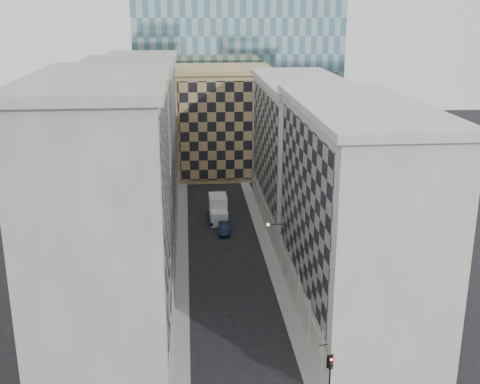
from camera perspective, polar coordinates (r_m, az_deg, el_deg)
sidewalk_west at (r=72.30m, az=-5.51°, el=-6.23°), size 1.50×100.00×0.15m
sidewalk_east at (r=72.91m, az=2.81°, el=-5.96°), size 1.50×100.00×0.15m
bldg_left_a at (r=50.73m, az=-12.34°, el=-2.70°), size 10.80×22.80×23.70m
bldg_left_b at (r=71.82m, az=-10.26°, el=2.90°), size 10.80×22.80×22.70m
bldg_left_c at (r=93.33m, az=-9.13°, el=5.94°), size 10.80×22.80×21.70m
bldg_right_a at (r=56.61m, az=10.68°, el=-2.10°), size 10.80×26.80×20.70m
bldg_right_b at (r=82.00m, az=5.69°, el=3.82°), size 10.80×28.80×19.70m
tan_block at (r=106.20m, az=-1.65°, el=6.75°), size 16.80×14.80×18.80m
church_tower at (r=118.43m, az=-3.17°, el=16.35°), size 7.20×7.20×51.50m
flagpoles_left at (r=47.20m, az=-6.68°, el=-9.01°), size 0.10×6.33×2.33m
bracket_lamp at (r=65.00m, az=2.84°, el=-3.10°), size 1.98×0.36×0.36m
traffic_light at (r=47.04m, az=8.55°, el=-16.26°), size 0.50×0.44×3.94m
box_truck at (r=84.24m, az=-2.07°, el=-1.70°), size 2.46×6.02×3.30m
dark_car at (r=79.51m, az=-1.51°, el=-3.45°), size 1.71×4.23×1.37m
shop_sign at (r=47.58m, az=7.63°, el=-14.55°), size 0.74×0.65×0.74m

